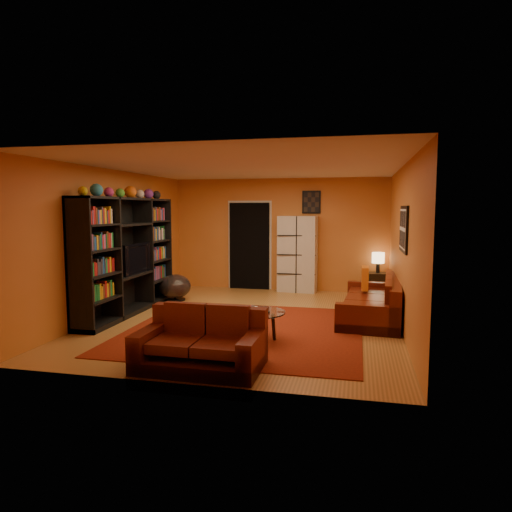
% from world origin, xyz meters
% --- Properties ---
extents(floor, '(6.00, 6.00, 0.00)m').
position_xyz_m(floor, '(0.00, 0.00, 0.00)').
color(floor, '#9B6730').
rests_on(floor, ground).
extents(ceiling, '(6.00, 6.00, 0.00)m').
position_xyz_m(ceiling, '(0.00, 0.00, 2.60)').
color(ceiling, white).
rests_on(ceiling, wall_back).
extents(wall_back, '(6.00, 0.00, 6.00)m').
position_xyz_m(wall_back, '(0.00, 3.00, 1.30)').
color(wall_back, '#C56B2B').
rests_on(wall_back, floor).
extents(wall_front, '(6.00, 0.00, 6.00)m').
position_xyz_m(wall_front, '(0.00, -3.00, 1.30)').
color(wall_front, '#C56B2B').
rests_on(wall_front, floor).
extents(wall_left, '(0.00, 6.00, 6.00)m').
position_xyz_m(wall_left, '(-2.50, 0.00, 1.30)').
color(wall_left, '#C56B2B').
rests_on(wall_left, floor).
extents(wall_right, '(0.00, 6.00, 6.00)m').
position_xyz_m(wall_right, '(2.50, 0.00, 1.30)').
color(wall_right, '#C56B2B').
rests_on(wall_right, floor).
extents(rug, '(3.60, 3.60, 0.01)m').
position_xyz_m(rug, '(0.10, -0.70, 0.01)').
color(rug, '#5F170A').
rests_on(rug, floor).
extents(doorway, '(0.95, 0.10, 2.04)m').
position_xyz_m(doorway, '(-0.70, 2.96, 1.02)').
color(doorway, black).
rests_on(doorway, floor).
extents(wall_art_right, '(0.03, 1.00, 0.70)m').
position_xyz_m(wall_art_right, '(2.48, -0.30, 1.60)').
color(wall_art_right, black).
rests_on(wall_art_right, wall_right).
extents(wall_art_back, '(0.42, 0.03, 0.52)m').
position_xyz_m(wall_art_back, '(0.75, 2.98, 2.05)').
color(wall_art_back, black).
rests_on(wall_art_back, wall_back).
extents(entertainment_unit, '(0.45, 3.00, 2.10)m').
position_xyz_m(entertainment_unit, '(-2.27, 0.00, 1.05)').
color(entertainment_unit, black).
rests_on(entertainment_unit, floor).
extents(tv, '(0.96, 0.13, 0.55)m').
position_xyz_m(tv, '(-2.23, 0.09, 1.00)').
color(tv, black).
rests_on(tv, entertainment_unit).
extents(sofa, '(1.13, 2.45, 0.85)m').
position_xyz_m(sofa, '(2.14, 0.56, 0.28)').
color(sofa, '#4E130A').
rests_on(sofa, rug).
extents(loveseat, '(1.48, 0.90, 0.85)m').
position_xyz_m(loveseat, '(-0.00, -2.42, 0.29)').
color(loveseat, '#4E130A').
rests_on(loveseat, rug).
extents(throw_pillow, '(0.12, 0.42, 0.42)m').
position_xyz_m(throw_pillow, '(1.95, 1.03, 0.63)').
color(throw_pillow, orange).
rests_on(throw_pillow, sofa).
extents(coffee_table, '(0.82, 0.82, 0.41)m').
position_xyz_m(coffee_table, '(0.40, -1.17, 0.37)').
color(coffee_table, silver).
rests_on(coffee_table, floor).
extents(storage_cabinet, '(0.89, 0.45, 1.74)m').
position_xyz_m(storage_cabinet, '(0.46, 2.80, 0.87)').
color(storage_cabinet, beige).
rests_on(storage_cabinet, floor).
extents(bowl_chair, '(0.66, 0.66, 0.54)m').
position_xyz_m(bowl_chair, '(-1.88, 1.24, 0.29)').
color(bowl_chair, black).
rests_on(bowl_chair, floor).
extents(side_table, '(0.43, 0.43, 0.50)m').
position_xyz_m(side_table, '(2.25, 2.75, 0.25)').
color(side_table, black).
rests_on(side_table, floor).
extents(table_lamp, '(0.27, 0.27, 0.45)m').
position_xyz_m(table_lamp, '(2.25, 2.75, 0.81)').
color(table_lamp, black).
rests_on(table_lamp, side_table).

